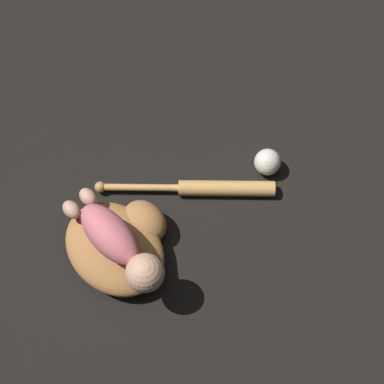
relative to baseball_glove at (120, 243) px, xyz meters
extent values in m
plane|color=black|center=(-0.04, 0.04, -0.05)|extent=(6.00, 6.00, 0.00)
ellipsoid|color=#A8703D|center=(0.00, -0.02, 0.00)|extent=(0.33, 0.28, 0.09)
ellipsoid|color=#A8703D|center=(0.02, 0.09, 0.00)|extent=(0.15, 0.13, 0.09)
ellipsoid|color=#D16670|center=(0.00, -0.02, 0.09)|extent=(0.21, 0.14, 0.09)
sphere|color=tan|center=(0.13, -0.05, 0.09)|extent=(0.09, 0.09, 0.09)
ellipsoid|color=tan|center=(-0.12, 0.04, 0.07)|extent=(0.06, 0.05, 0.04)
ellipsoid|color=tan|center=(-0.14, -0.01, 0.07)|extent=(0.06, 0.05, 0.04)
cylinder|color=tan|center=(0.14, 0.30, -0.02)|extent=(0.25, 0.18, 0.04)
cylinder|color=tan|center=(-0.06, 0.17, -0.02)|extent=(0.20, 0.13, 0.02)
sphere|color=#B68649|center=(-0.15, 0.11, -0.02)|extent=(0.03, 0.03, 0.03)
sphere|color=silver|center=(0.20, 0.43, -0.01)|extent=(0.08, 0.08, 0.08)
camera|label=1|loc=(0.44, -0.33, 1.29)|focal=50.00mm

